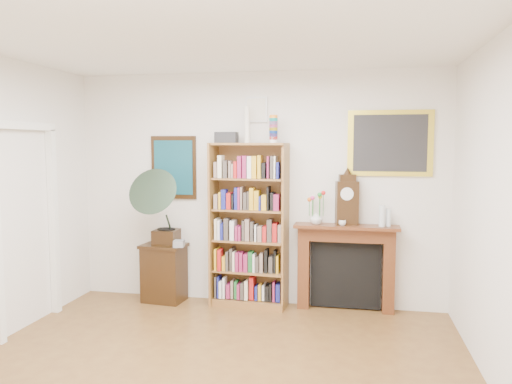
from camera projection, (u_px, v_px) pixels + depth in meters
room at (190, 219)px, 3.60m from camera, size 4.51×5.01×2.81m
door_casing at (26, 209)px, 5.22m from camera, size 0.08×1.02×2.17m
teal_poster at (174, 167)px, 6.20m from camera, size 0.58×0.04×0.78m
small_picture at (256, 110)px, 5.93m from camera, size 0.26×0.04×0.30m
gilt_painting at (390, 143)px, 5.67m from camera, size 0.95×0.04×0.75m
bookshelf at (249, 216)px, 5.91m from camera, size 0.92×0.39×2.25m
side_cabinet at (164, 273)px, 6.16m from camera, size 0.56×0.43×0.71m
fireplace at (346, 260)px, 5.82m from camera, size 1.20×0.30×1.01m
gramophone at (161, 203)px, 5.96m from camera, size 0.57×0.72×0.94m
cd_stack at (179, 244)px, 5.97m from camera, size 0.13×0.13×0.08m
mantel_clock at (347, 201)px, 5.74m from camera, size 0.27×0.19×0.58m
flower_vase at (316, 218)px, 5.78m from camera, size 0.14×0.14×0.15m
teacup at (342, 223)px, 5.69m from camera, size 0.10×0.10×0.07m
bottle_left at (382, 216)px, 5.62m from camera, size 0.07×0.07×0.24m
bottle_right at (388, 217)px, 5.65m from camera, size 0.06×0.06×0.20m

